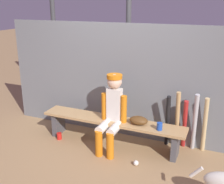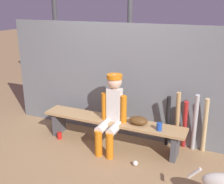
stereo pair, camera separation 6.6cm
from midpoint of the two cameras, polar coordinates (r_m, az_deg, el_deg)
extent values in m
plane|color=#9E7A51|center=(4.49, -0.43, -10.76)|extent=(30.00, 30.00, 0.00)
cube|color=slate|center=(4.49, 1.67, 2.17)|extent=(4.18, 0.03, 1.87)
cube|color=tan|center=(4.31, -0.44, -5.95)|extent=(2.29, 0.36, 0.04)
cube|color=#4C4C51|center=(4.85, -11.39, -6.28)|extent=(0.08, 0.29, 0.39)
cube|color=#4C4C51|center=(4.15, 12.53, -10.74)|extent=(0.08, 0.29, 0.39)
cube|color=silver|center=(4.19, 0.06, -2.61)|extent=(0.22, 0.13, 0.51)
sphere|color=beige|center=(4.07, 0.06, 2.18)|extent=(0.22, 0.22, 0.22)
cylinder|color=orange|center=(4.05, 0.06, 3.23)|extent=(0.23, 0.23, 0.06)
cylinder|color=silver|center=(4.18, -2.11, -7.07)|extent=(0.13, 0.38, 0.13)
cylinder|color=orange|center=(4.12, -3.21, -10.58)|extent=(0.11, 0.11, 0.39)
cylinder|color=orange|center=(4.25, -2.04, -3.03)|extent=(0.09, 0.09, 0.43)
cylinder|color=silver|center=(4.11, 0.19, -7.49)|extent=(0.13, 0.38, 0.13)
cylinder|color=orange|center=(4.05, -0.88, -11.08)|extent=(0.11, 0.11, 0.39)
cylinder|color=orange|center=(4.13, 2.00, -3.66)|extent=(0.09, 0.09, 0.43)
ellipsoid|color=#593819|center=(4.14, 5.07, -5.87)|extent=(0.28, 0.20, 0.12)
cylinder|color=black|center=(4.32, 10.98, -5.94)|extent=(0.10, 0.22, 0.86)
cylinder|color=tan|center=(4.30, 12.92, -5.67)|extent=(0.07, 0.20, 0.94)
cylinder|color=#B22323|center=(4.33, 14.36, -6.50)|extent=(0.09, 0.24, 0.82)
cylinder|color=#B7B7BC|center=(4.29, 16.33, -6.08)|extent=(0.08, 0.21, 0.93)
cylinder|color=tan|center=(4.31, 18.22, -6.52)|extent=(0.07, 0.17, 0.88)
sphere|color=white|center=(3.97, 4.50, -14.44)|extent=(0.07, 0.07, 0.07)
cylinder|color=red|center=(4.71, -11.26, -8.92)|extent=(0.08, 0.08, 0.11)
cylinder|color=#1E47AD|center=(4.00, 9.33, -7.03)|extent=(0.08, 0.08, 0.11)
cylinder|color=#3F3F42|center=(6.24, -12.10, 10.25)|extent=(0.10, 0.10, 2.70)
cylinder|color=#3F3F42|center=(5.45, 2.99, 9.51)|extent=(0.10, 0.10, 2.70)
cylinder|color=beige|center=(3.28, 16.46, -15.63)|extent=(0.15, 0.04, 0.16)
camera|label=1|loc=(0.03, -90.46, -0.15)|focal=44.19mm
camera|label=2|loc=(0.03, 89.54, 0.15)|focal=44.19mm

